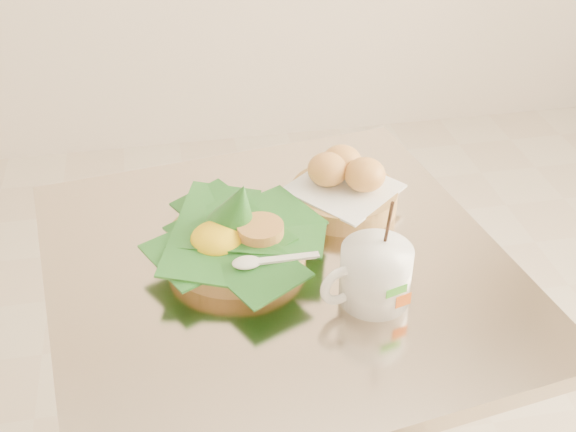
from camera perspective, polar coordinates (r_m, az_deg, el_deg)
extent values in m
cylinder|color=gray|center=(1.39, -0.64, -15.88)|extent=(0.07, 0.07, 0.69)
cube|color=beige|center=(1.14, -0.76, -4.26)|extent=(0.80, 0.80, 0.03)
cylinder|color=tan|center=(1.13, -4.12, -2.27)|extent=(0.22, 0.22, 0.04)
cone|color=#19581E|center=(1.11, -4.02, 0.74)|extent=(0.13, 0.13, 0.11)
ellipsoid|color=yellow|center=(1.11, -5.65, -1.85)|extent=(0.08, 0.08, 0.05)
cylinder|color=#CC9347|center=(1.11, -2.20, -1.12)|extent=(0.07, 0.07, 0.02)
cylinder|color=tan|center=(1.25, 4.43, 1.49)|extent=(0.18, 0.18, 0.04)
cube|color=white|center=(1.24, 4.47, 2.23)|extent=(0.22, 0.22, 0.01)
ellipsoid|color=#C3792D|center=(1.23, 3.17, 3.70)|extent=(0.07, 0.07, 0.05)
ellipsoid|color=#C3792D|center=(1.22, 6.10, 3.27)|extent=(0.07, 0.07, 0.05)
ellipsoid|color=#C3792D|center=(1.25, 4.27, 4.30)|extent=(0.07, 0.07, 0.05)
cylinder|color=white|center=(1.04, 6.93, -4.61)|extent=(0.10, 0.10, 0.09)
torus|color=white|center=(1.01, 4.16, -5.51)|extent=(0.07, 0.03, 0.06)
cylinder|color=#3F1D12|center=(1.02, 7.09, -2.85)|extent=(0.09, 0.09, 0.01)
cylinder|color=black|center=(1.01, 7.83, -1.20)|extent=(0.02, 0.05, 0.13)
cube|color=green|center=(1.00, 8.59, -5.90)|extent=(0.03, 0.01, 0.01)
cube|color=orange|center=(1.02, 9.11, -6.61)|extent=(0.02, 0.01, 0.02)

